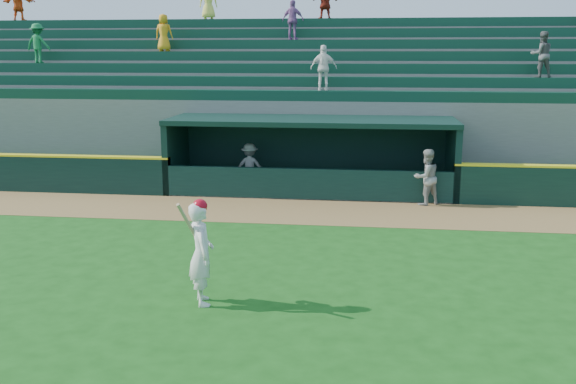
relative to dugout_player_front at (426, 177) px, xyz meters
name	(u,v)px	position (x,y,z in m)	size (l,w,h in m)	color
ground	(279,265)	(-3.66, -6.24, -0.86)	(120.00, 120.00, 0.00)	#144A12
warning_track	(302,211)	(-3.66, -1.34, -0.86)	(40.00, 3.00, 0.01)	olive
dugout_player_front	(426,177)	(0.00, 0.00, 0.00)	(0.84, 0.65, 1.72)	gray
dugout_player_inside	(250,166)	(-5.76, 1.65, -0.08)	(1.01, 0.58, 1.57)	#969691
dugout	(312,150)	(-3.66, 1.76, 0.50)	(9.40, 2.80, 2.46)	slate
stands	(322,108)	(-3.65, 6.33, 1.54)	(34.50, 6.28, 7.52)	slate
batter_at_plate	(201,252)	(-4.76, -8.56, 0.13)	(0.70, 0.87, 2.00)	silver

